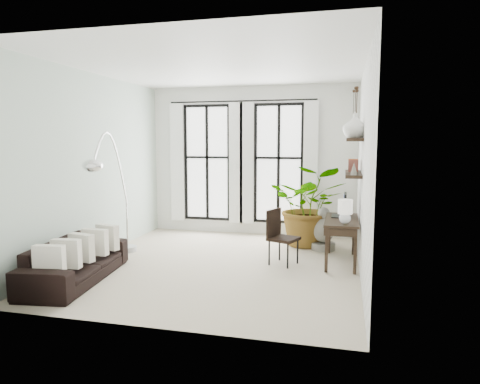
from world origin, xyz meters
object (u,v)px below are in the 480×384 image
(desk, at_px, (341,222))
(buddha, at_px, (323,232))
(sofa, at_px, (76,261))
(desk_chair, at_px, (279,233))
(plant, at_px, (309,206))
(arc_lamp, at_px, (111,162))

(desk, relative_size, buddha, 1.58)
(sofa, xyz_separation_m, desk_chair, (2.75, 1.57, 0.22))
(sofa, bearing_deg, plant, -53.82)
(arc_lamp, distance_m, buddha, 4.02)
(desk_chair, distance_m, arc_lamp, 2.98)
(desk, distance_m, desk_chair, 1.04)
(desk_chair, bearing_deg, sofa, -129.37)
(buddha, bearing_deg, desk, -70.07)
(arc_lamp, bearing_deg, buddha, 28.64)
(desk_chair, relative_size, buddha, 1.13)
(sofa, bearing_deg, desk_chair, -67.35)
(sofa, distance_m, desk_chair, 3.18)
(buddha, bearing_deg, plant, 137.79)
(plant, distance_m, buddha, 0.59)
(desk, bearing_deg, plant, 117.89)
(plant, height_order, arc_lamp, arc_lamp)
(sofa, relative_size, buddha, 2.51)
(desk, xyz_separation_m, arc_lamp, (-3.65, -0.91, 1.00))
(sofa, height_order, plant, plant)
(desk, relative_size, desk_chair, 1.40)
(sofa, xyz_separation_m, desk, (3.75, 1.78, 0.41))
(plant, bearing_deg, buddha, -42.21)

